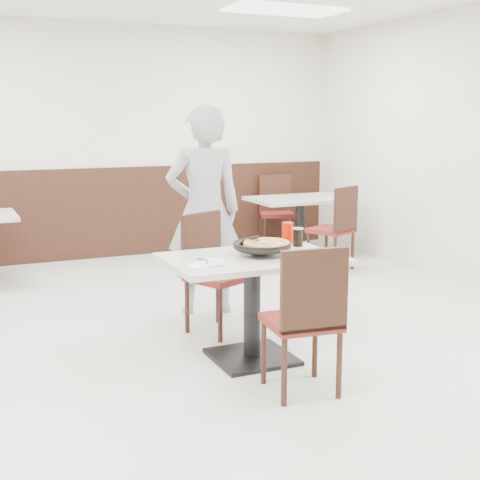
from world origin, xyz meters
name	(u,v)px	position (x,y,z in m)	size (l,w,h in m)	color
floor	(218,342)	(0.00, 0.00, 0.00)	(7.00, 7.00, 0.00)	#A9A9A4
wall_back	(107,142)	(0.00, 3.50, 1.40)	(6.00, 0.04, 2.80)	beige
wainscot_back	(110,213)	(0.00, 3.48, 0.55)	(5.90, 0.03, 1.10)	black
fluo_panel_d	(285,10)	(1.50, 1.80, 2.78)	(1.20, 0.60, 0.02)	silver
main_table	(252,308)	(0.08, -0.44, 0.38)	(1.20, 0.80, 0.75)	beige
chair_near	(301,318)	(0.12, -1.07, 0.47)	(0.42, 0.42, 0.95)	black
chair_far	(219,274)	(0.10, 0.22, 0.47)	(0.42, 0.42, 0.95)	black
trivet	(260,251)	(0.17, -0.39, 0.77)	(0.13, 0.13, 0.04)	black
pizza_pan	(262,249)	(0.17, -0.42, 0.79)	(0.36, 0.36, 0.01)	black
pizza	(267,246)	(0.20, -0.43, 0.81)	(0.33, 0.33, 0.02)	gold
pizza_server	(258,242)	(0.14, -0.42, 0.84)	(0.08, 0.10, 0.00)	white
napkin	(202,265)	(-0.34, -0.57, 0.75)	(0.15, 0.15, 0.00)	white
side_plate	(211,263)	(-0.27, -0.55, 0.76)	(0.20, 0.20, 0.01)	white
fork	(207,262)	(-0.30, -0.56, 0.77)	(0.01, 0.15, 0.00)	white
cola_glass	(298,238)	(0.55, -0.25, 0.81)	(0.07, 0.07, 0.13)	black
red_cup	(287,233)	(0.54, -0.10, 0.83)	(0.09, 0.09, 0.16)	#B81200
diner_person	(204,211)	(0.20, 0.80, 0.90)	(0.66, 0.43, 1.81)	#9D9EA2
bg_table_right	(300,228)	(2.08, 2.43, 0.38)	(1.20, 0.80, 0.75)	beige
bg_chair_right_near	(331,228)	(2.10, 1.79, 0.47)	(0.42, 0.42, 0.95)	black
bg_chair_right_far	(277,212)	(2.11, 3.13, 0.47)	(0.42, 0.42, 0.95)	black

